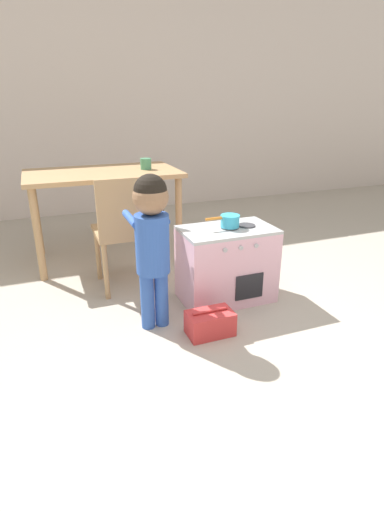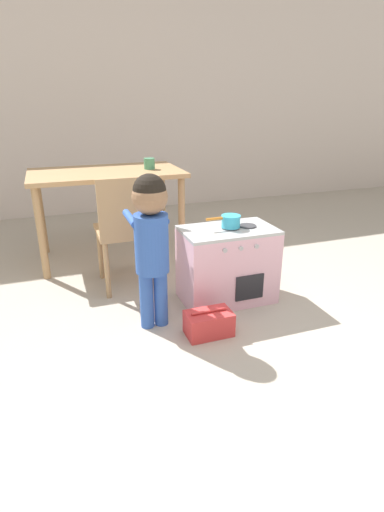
{
  "view_description": "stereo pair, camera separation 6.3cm",
  "coord_description": "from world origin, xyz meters",
  "px_view_note": "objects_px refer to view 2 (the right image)",
  "views": [
    {
      "loc": [
        -0.91,
        -1.34,
        1.31
      ],
      "look_at": [
        -0.07,
        0.84,
        0.38
      ],
      "focal_mm": 28.0,
      "sensor_mm": 36.0,
      "label": 1
    },
    {
      "loc": [
        -0.85,
        -1.36,
        1.31
      ],
      "look_at": [
        -0.07,
        0.84,
        0.38
      ],
      "focal_mm": 28.0,
      "sensor_mm": 36.0,
      "label": 2
    }
  ],
  "objects_px": {
    "toy_pot": "(230,221)",
    "toy_basket": "(209,323)",
    "child_figure": "(151,231)",
    "dining_chair_near": "(127,229)",
    "play_kitchen": "(227,265)",
    "dining_table": "(107,183)",
    "cup_on_table": "(149,164)"
  },
  "relations": [
    {
      "from": "play_kitchen",
      "to": "child_figure",
      "type": "bearing_deg",
      "value": -163.3
    },
    {
      "from": "play_kitchen",
      "to": "child_figure",
      "type": "xyz_separation_m",
      "value": [
        -0.56,
        -0.17,
        0.35
      ]
    },
    {
      "from": "toy_basket",
      "to": "toy_pot",
      "type": "bearing_deg",
      "value": 52.2
    },
    {
      "from": "toy_pot",
      "to": "dining_table",
      "type": "xyz_separation_m",
      "value": [
        -0.64,
        1.08,
        0.08
      ]
    },
    {
      "from": "play_kitchen",
      "to": "cup_on_table",
      "type": "distance_m",
      "value": 1.2
    },
    {
      "from": "dining_chair_near",
      "to": "play_kitchen",
      "type": "bearing_deg",
      "value": -33.56
    },
    {
      "from": "toy_pot",
      "to": "dining_chair_near",
      "type": "bearing_deg",
      "value": 147.01
    },
    {
      "from": "toy_basket",
      "to": "play_kitchen",
      "type": "bearing_deg",
      "value": 53.32
    },
    {
      "from": "dining_chair_near",
      "to": "cup_on_table",
      "type": "xyz_separation_m",
      "value": [
        0.33,
        0.65,
        0.34
      ]
    },
    {
      "from": "child_figure",
      "to": "dining_chair_near",
      "type": "relative_size",
      "value": 1.12
    },
    {
      "from": "toy_basket",
      "to": "dining_table",
      "type": "relative_size",
      "value": 0.22
    },
    {
      "from": "play_kitchen",
      "to": "cup_on_table",
      "type": "bearing_deg",
      "value": 104.24
    },
    {
      "from": "toy_pot",
      "to": "play_kitchen",
      "type": "bearing_deg",
      "value": -177.74
    },
    {
      "from": "child_figure",
      "to": "toy_basket",
      "type": "bearing_deg",
      "value": -37.86
    },
    {
      "from": "play_kitchen",
      "to": "dining_chair_near",
      "type": "height_order",
      "value": "dining_chair_near"
    },
    {
      "from": "child_figure",
      "to": "dining_chair_near",
      "type": "distance_m",
      "value": 0.58
    },
    {
      "from": "toy_pot",
      "to": "toy_basket",
      "type": "distance_m",
      "value": 0.69
    },
    {
      "from": "dining_table",
      "to": "child_figure",
      "type": "bearing_deg",
      "value": -87.13
    },
    {
      "from": "child_figure",
      "to": "dining_table",
      "type": "relative_size",
      "value": 0.76
    },
    {
      "from": "dining_table",
      "to": "dining_chair_near",
      "type": "xyz_separation_m",
      "value": [
        0.03,
        -0.68,
        -0.19
      ]
    },
    {
      "from": "child_figure",
      "to": "toy_basket",
      "type": "relative_size",
      "value": 3.44
    },
    {
      "from": "toy_pot",
      "to": "child_figure",
      "type": "height_order",
      "value": "child_figure"
    },
    {
      "from": "child_figure",
      "to": "toy_pot",
      "type": "bearing_deg",
      "value": 16.41
    },
    {
      "from": "toy_pot",
      "to": "toy_basket",
      "type": "bearing_deg",
      "value": -127.8
    },
    {
      "from": "play_kitchen",
      "to": "child_figure",
      "type": "height_order",
      "value": "child_figure"
    },
    {
      "from": "child_figure",
      "to": "toy_basket",
      "type": "height_order",
      "value": "child_figure"
    },
    {
      "from": "toy_pot",
      "to": "dining_table",
      "type": "bearing_deg",
      "value": 120.56
    },
    {
      "from": "toy_basket",
      "to": "dining_table",
      "type": "bearing_deg",
      "value": 103.05
    },
    {
      "from": "dining_table",
      "to": "dining_chair_near",
      "type": "height_order",
      "value": "dining_chair_near"
    },
    {
      "from": "play_kitchen",
      "to": "toy_basket",
      "type": "height_order",
      "value": "play_kitchen"
    },
    {
      "from": "dining_table",
      "to": "dining_chair_near",
      "type": "distance_m",
      "value": 0.71
    },
    {
      "from": "toy_basket",
      "to": "dining_table",
      "type": "xyz_separation_m",
      "value": [
        -0.34,
        1.46,
        0.58
      ]
    }
  ]
}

